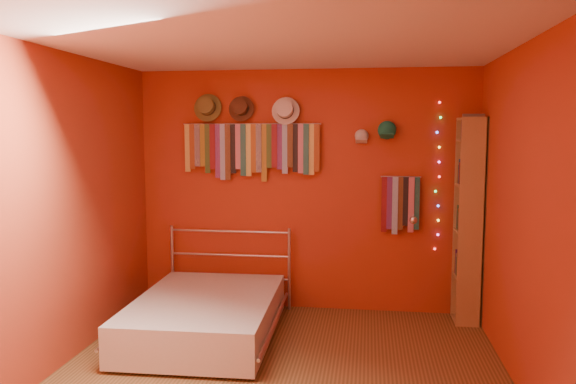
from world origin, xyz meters
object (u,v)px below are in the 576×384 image
at_px(bookshelf, 473,220).
at_px(bed, 206,316).
at_px(tie_rack, 251,148).
at_px(reading_lamp, 413,219).

bearing_deg(bookshelf, bed, -162.13).
relative_size(tie_rack, bed, 0.80).
relative_size(tie_rack, bookshelf, 0.72).
bearing_deg(tie_rack, bookshelf, -4.00).
bearing_deg(bed, reading_lamp, 20.49).
relative_size(reading_lamp, bookshelf, 0.17).
bearing_deg(tie_rack, bed, -103.63).
xyz_separation_m(tie_rack, bed, (-0.23, -0.94, -1.49)).
xyz_separation_m(bookshelf, bed, (-2.45, -0.79, -0.81)).
xyz_separation_m(reading_lamp, bed, (-1.88, -0.75, -0.81)).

